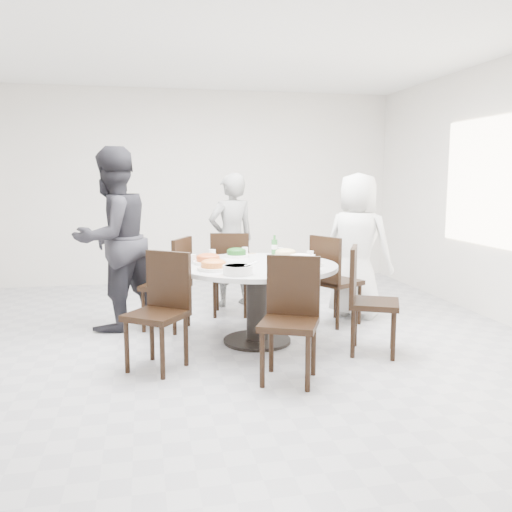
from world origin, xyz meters
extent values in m
cube|color=#AEAEB3|center=(0.00, 0.00, 0.00)|extent=(6.00, 6.00, 0.01)
cube|color=white|center=(0.00, 0.00, 2.80)|extent=(6.00, 6.00, 0.01)
cube|color=white|center=(0.00, 3.00, 1.40)|extent=(6.00, 0.01, 2.80)
cube|color=white|center=(0.00, -3.00, 1.40)|extent=(6.00, 0.01, 2.80)
cube|color=white|center=(3.00, 0.00, 1.40)|extent=(0.01, 6.00, 2.80)
cube|color=white|center=(2.98, 0.00, 1.50)|extent=(0.04, 2.20, 1.40)
cylinder|color=silver|center=(0.29, -0.17, 0.38)|extent=(1.50, 1.50, 0.75)
cube|color=black|center=(1.26, 0.29, 0.47)|extent=(0.57, 0.57, 0.95)
cube|color=black|center=(0.22, 0.91, 0.47)|extent=(0.50, 0.50, 0.95)
cube|color=black|center=(-0.53, 0.45, 0.47)|extent=(0.57, 0.57, 0.95)
cube|color=black|center=(-0.66, -0.72, 0.47)|extent=(0.59, 0.59, 0.95)
cube|color=black|center=(0.32, -1.19, 0.47)|extent=(0.56, 0.56, 0.95)
cube|color=black|center=(1.24, -0.70, 0.47)|extent=(0.56, 0.56, 0.95)
imported|color=white|center=(1.58, 0.54, 0.80)|extent=(0.91, 0.91, 1.60)
imported|color=black|center=(0.30, 1.34, 0.80)|extent=(0.67, 0.53, 1.60)
imported|color=black|center=(-1.05, 0.60, 0.93)|extent=(1.14, 1.13, 1.86)
cylinder|color=white|center=(0.18, 0.31, 0.78)|extent=(0.25, 0.25, 0.06)
cylinder|color=white|center=(0.65, 0.15, 0.79)|extent=(0.26, 0.26, 0.07)
cylinder|color=white|center=(-0.15, -0.05, 0.79)|extent=(0.28, 0.28, 0.08)
cylinder|color=white|center=(0.74, -0.36, 0.78)|extent=(0.25, 0.25, 0.06)
cylinder|color=white|center=(-0.15, -0.40, 0.79)|extent=(0.29, 0.29, 0.07)
cylinder|color=silver|center=(0.57, -0.65, 0.81)|extent=(0.27, 0.27, 0.12)
cylinder|color=white|center=(0.02, -0.66, 0.79)|extent=(0.25, 0.25, 0.08)
cylinder|color=#2C6E2F|center=(0.58, 0.32, 0.86)|extent=(0.06, 0.06, 0.21)
cylinder|color=white|center=(0.33, 0.46, 0.79)|extent=(0.07, 0.07, 0.08)
camera|label=1|loc=(-0.74, -5.04, 1.56)|focal=38.00mm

